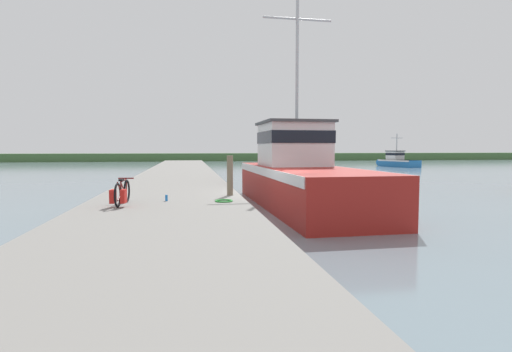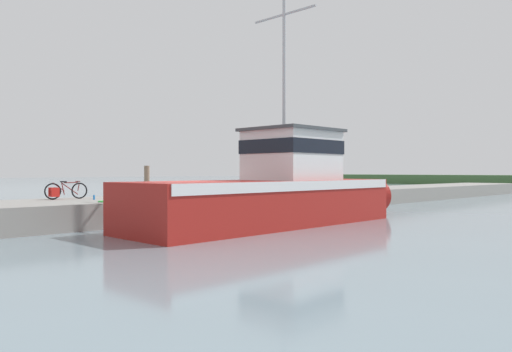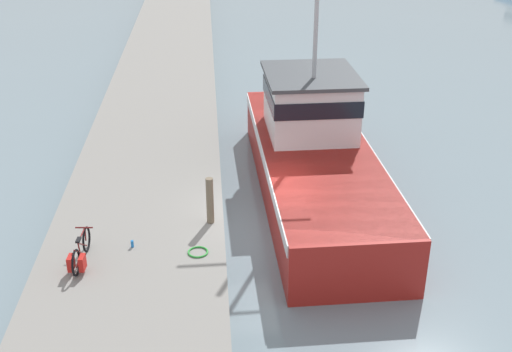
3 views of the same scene
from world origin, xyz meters
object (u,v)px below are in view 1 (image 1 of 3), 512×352
at_px(boat_green_anchored, 397,161).
at_px(mooring_post, 230,175).
at_px(bicycle_touring, 121,194).
at_px(fishing_boat_main, 299,175).
at_px(water_bottle_on_curb, 166,198).

distance_m(boat_green_anchored, mooring_post, 46.13).
bearing_deg(boat_green_anchored, bicycle_touring, -141.21).
height_order(boat_green_anchored, mooring_post, boat_green_anchored).
bearing_deg(fishing_boat_main, water_bottle_on_curb, -139.63).
distance_m(boat_green_anchored, water_bottle_on_curb, 48.26).
distance_m(fishing_boat_main, bicycle_touring, 8.78).
distance_m(bicycle_touring, water_bottle_on_curb, 1.44).
bearing_deg(water_bottle_on_curb, fishing_boat_main, 41.54).
bearing_deg(mooring_post, bicycle_touring, -149.39).
bearing_deg(bicycle_touring, fishing_boat_main, 44.33).
xyz_separation_m(boat_green_anchored, bicycle_touring, (-30.19, -39.35, 0.45)).
relative_size(fishing_boat_main, boat_green_anchored, 1.90).
bearing_deg(mooring_post, fishing_boat_main, 47.24).
relative_size(bicycle_touring, water_bottle_on_curb, 9.25).
height_order(boat_green_anchored, bicycle_touring, boat_green_anchored).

